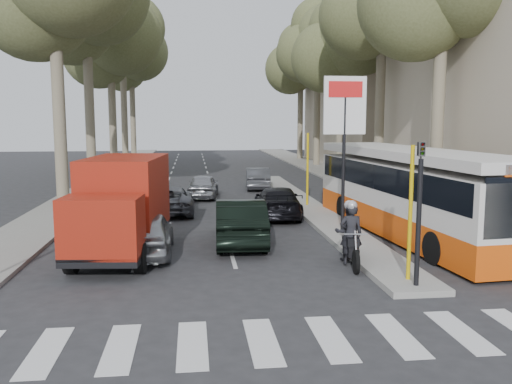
# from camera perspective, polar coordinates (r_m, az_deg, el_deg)

# --- Properties ---
(ground) EXTENTS (120.00, 120.00, 0.00)m
(ground) POSITION_cam_1_polar(r_m,az_deg,el_deg) (14.32, 1.82, -9.05)
(ground) COLOR #28282B
(ground) RESTS_ON ground
(sidewalk_right) EXTENTS (3.20, 70.00, 0.12)m
(sidewalk_right) POSITION_cam_1_polar(r_m,az_deg,el_deg) (40.21, 8.68, 1.75)
(sidewalk_right) COLOR gray
(sidewalk_right) RESTS_ON ground
(median_left) EXTENTS (2.40, 64.00, 0.12)m
(median_left) POSITION_cam_1_polar(r_m,az_deg,el_deg) (42.18, -14.80, 1.86)
(median_left) COLOR gray
(median_left) RESTS_ON ground
(traffic_island) EXTENTS (1.50, 26.00, 0.16)m
(traffic_island) POSITION_cam_1_polar(r_m,az_deg,el_deg) (25.45, 5.39, -1.52)
(traffic_island) COLOR gray
(traffic_island) RESTS_ON ground
(building_far) EXTENTS (11.00, 20.00, 16.00)m
(building_far) POSITION_cam_1_polar(r_m,az_deg,el_deg) (50.85, 13.80, 11.79)
(building_far) COLOR #B7A88E
(building_far) RESTS_ON ground
(billboard) EXTENTS (1.50, 12.10, 5.60)m
(billboard) POSITION_cam_1_polar(r_m,az_deg,el_deg) (19.31, 9.27, 6.33)
(billboard) COLOR yellow
(billboard) RESTS_ON ground
(traffic_light_island) EXTENTS (0.16, 0.41, 3.60)m
(traffic_light_island) POSITION_cam_1_polar(r_m,az_deg,el_deg) (13.27, 16.87, 0.28)
(traffic_light_island) COLOR black
(traffic_light_island) RESTS_ON ground
(tree_l_c) EXTENTS (7.40, 7.20, 13.71)m
(tree_l_c) POSITION_cam_1_polar(r_m,az_deg,el_deg) (42.48, -14.93, 15.39)
(tree_l_c) COLOR #6B604C
(tree_l_c) RESTS_ON ground
(tree_l_d) EXTENTS (7.40, 7.20, 15.66)m
(tree_l_d) POSITION_cam_1_polar(r_m,az_deg,el_deg) (50.60, -13.79, 16.11)
(tree_l_d) COLOR #6B604C
(tree_l_d) RESTS_ON ground
(tree_l_e) EXTENTS (7.40, 7.20, 14.49)m
(tree_l_e) POSITION_cam_1_polar(r_m,az_deg,el_deg) (58.35, -12.88, 13.95)
(tree_l_e) COLOR #6B604C
(tree_l_e) RESTS_ON ground
(tree_r_c) EXTENTS (7.40, 7.20, 13.32)m
(tree_r_c) POSITION_cam_1_polar(r_m,az_deg,el_deg) (41.57, 9.13, 15.25)
(tree_r_c) COLOR #6B604C
(tree_r_c) RESTS_ON ground
(tree_r_d) EXTENTS (7.40, 7.20, 14.88)m
(tree_r_d) POSITION_cam_1_polar(r_m,az_deg,el_deg) (49.46, 6.67, 15.66)
(tree_r_d) COLOR #6B604C
(tree_r_d) RESTS_ON ground
(tree_r_e) EXTENTS (7.40, 7.20, 14.10)m
(tree_r_e) POSITION_cam_1_polar(r_m,az_deg,el_deg) (57.15, 4.85, 13.90)
(tree_r_e) COLOR #6B604C
(tree_r_e) RESTS_ON ground
(silver_hatchback) EXTENTS (1.66, 4.06, 1.38)m
(silver_hatchback) POSITION_cam_1_polar(r_m,az_deg,el_deg) (16.86, -11.54, -4.23)
(silver_hatchback) COLOR #9EA1A6
(silver_hatchback) RESTS_ON ground
(dark_hatchback) EXTENTS (1.80, 4.65, 1.51)m
(dark_hatchback) POSITION_cam_1_polar(r_m,az_deg,el_deg) (18.01, -1.67, -3.11)
(dark_hatchback) COLOR black
(dark_hatchback) RESTS_ON ground
(queue_car_a) EXTENTS (2.14, 4.39, 1.20)m
(queue_car_a) POSITION_cam_1_polar(r_m,az_deg,el_deg) (24.16, -9.05, -0.82)
(queue_car_a) COLOR #54555D
(queue_car_a) RESTS_ON ground
(queue_car_b) EXTENTS (2.11, 4.57, 1.30)m
(queue_car_b) POSITION_cam_1_polar(r_m,az_deg,el_deg) (22.91, 2.29, -1.07)
(queue_car_b) COLOR black
(queue_car_b) RESTS_ON ground
(queue_car_c) EXTENTS (1.88, 3.88, 1.28)m
(queue_car_c) POSITION_cam_1_polar(r_m,az_deg,el_deg) (28.67, -5.60, 0.63)
(queue_car_c) COLOR #94959B
(queue_car_c) RESTS_ON ground
(queue_car_d) EXTENTS (1.62, 3.95, 1.27)m
(queue_car_d) POSITION_cam_1_polar(r_m,az_deg,el_deg) (32.34, 0.16, 1.46)
(queue_car_d) COLOR #4D4F54
(queue_car_d) RESTS_ON ground
(queue_car_e) EXTENTS (2.22, 4.95, 1.41)m
(queue_car_e) POSITION_cam_1_polar(r_m,az_deg,el_deg) (27.56, -12.14, 0.36)
(queue_car_e) COLOR black
(queue_car_e) RESTS_ON ground
(red_truck) EXTENTS (2.63, 5.73, 2.96)m
(red_truck) POSITION_cam_1_polar(r_m,az_deg,el_deg) (16.86, -13.91, -1.27)
(red_truck) COLOR black
(red_truck) RESTS_ON ground
(city_bus) EXTENTS (3.55, 11.96, 3.11)m
(city_bus) POSITION_cam_1_polar(r_m,az_deg,el_deg) (19.93, 16.03, 0.20)
(city_bus) COLOR #DF4D0C
(city_bus) RESTS_ON ground
(motorcycle) EXTENTS (0.86, 2.21, 1.88)m
(motorcycle) POSITION_cam_1_polar(r_m,az_deg,el_deg) (15.69, 9.85, -4.45)
(motorcycle) COLOR black
(motorcycle) RESTS_ON ground
(pedestrian_near) EXTENTS (1.05, 1.11, 1.75)m
(pedestrian_near) POSITION_cam_1_polar(r_m,az_deg,el_deg) (21.85, 18.41, -0.96)
(pedestrian_near) COLOR #3A2E46
(pedestrian_near) RESTS_ON sidewalk_right
(pedestrian_far) EXTENTS (1.24, 0.80, 1.77)m
(pedestrian_far) POSITION_cam_1_polar(r_m,az_deg,el_deg) (25.24, 14.84, 0.31)
(pedestrian_far) COLOR #716455
(pedestrian_far) RESTS_ON sidewalk_right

